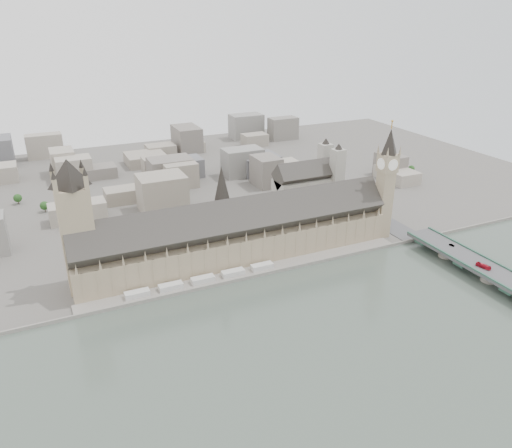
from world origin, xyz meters
name	(u,v)px	position (x,y,z in m)	size (l,w,h in m)	color
ground	(247,269)	(0.00, 0.00, 0.00)	(900.00, 900.00, 0.00)	#595651
river_thames	(372,405)	(0.00, -165.00, 0.00)	(600.00, 600.00, 0.00)	#424E44
embankment_wall	(255,276)	(0.00, -15.00, 1.50)	(600.00, 1.50, 3.00)	slate
river_terrace	(251,272)	(0.00, -7.50, 1.00)	(270.00, 15.00, 2.00)	slate
terrace_tents	(203,279)	(-40.00, -7.00, 4.00)	(118.00, 7.00, 4.00)	silver
palace_of_westminster	(237,235)	(0.00, 19.70, 22.71)	(265.00, 40.73, 55.44)	gray
elizabeth_tower	(386,176)	(138.00, 8.00, 58.09)	(17.00, 17.00, 107.50)	gray
victoria_tower	(75,220)	(-122.00, 26.00, 55.20)	(30.00, 30.00, 100.00)	gray
central_tower	(222,194)	(-10.00, 26.00, 57.92)	(13.00, 13.00, 48.00)	gray
westminster_bridge	(482,271)	(162.00, -87.50, 5.12)	(25.00, 325.00, 10.25)	#474749
westminster_abbey	(308,186)	(110.92, 95.00, 25.08)	(68.00, 36.00, 64.00)	gray
city_skyline_inland	(165,166)	(0.00, 245.00, 19.00)	(720.00, 360.00, 38.00)	gray
park_trees	(210,235)	(-10.00, 60.00, 7.50)	(110.00, 30.00, 15.00)	#1D4317
red_bus_north	(483,266)	(158.70, -90.68, 11.86)	(2.70, 11.52, 3.21)	red
car_silver	(452,245)	(165.48, -51.30, 11.00)	(1.58, 4.54, 1.50)	gray
car_approach	(377,204)	(167.72, 52.84, 11.03)	(2.20, 5.40, 1.57)	gray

